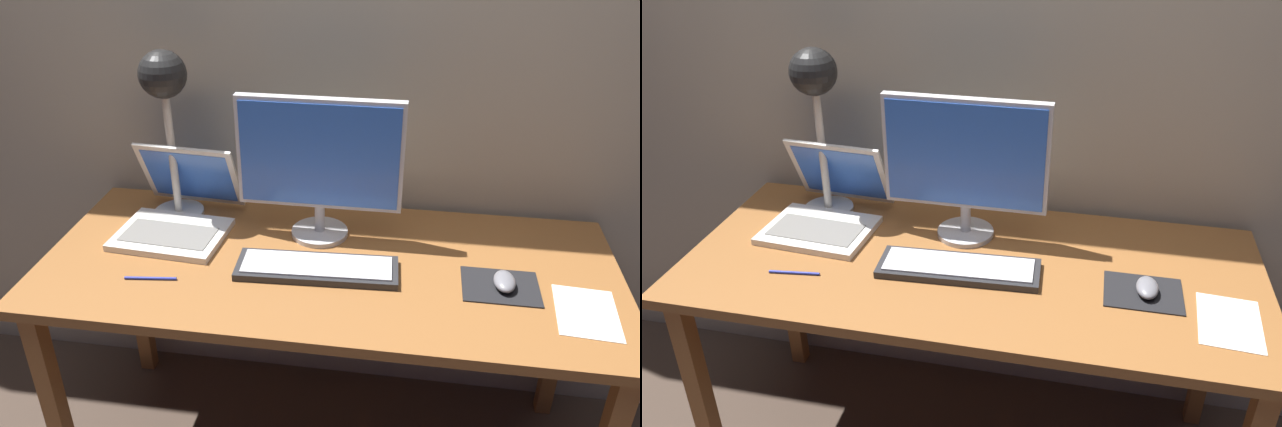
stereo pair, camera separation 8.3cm
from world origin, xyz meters
The scene contains 10 objects.
back_wall centered at (0.00, 0.40, 1.30)m, with size 4.80×0.06×2.60m, color #B2A893.
desk centered at (0.00, 0.00, 0.66)m, with size 1.60×0.70×0.74m.
monitor centered at (-0.05, 0.14, 0.98)m, with size 0.47×0.17×0.43m.
keyboard_main centered at (-0.02, -0.05, 0.75)m, with size 0.45×0.16×0.03m.
laptop centered at (-0.47, 0.14, 0.81)m, with size 0.34×0.36×0.24m.
desk_lamp centered at (-0.51, 0.20, 1.13)m, with size 0.16×0.16×0.52m.
mousepad centered at (0.47, -0.05, 0.74)m, with size 0.20×0.16×0.00m, color black.
mouse centered at (0.47, -0.05, 0.76)m, with size 0.06×0.10×0.03m, color slate.
paper_sheet_by_keyboard centered at (0.67, -0.13, 0.74)m, with size 0.15×0.21×0.00m, color white.
pen centered at (-0.46, -0.16, 0.74)m, with size 0.01×0.01×0.14m, color #2633A5.
Camera 1 is at (0.21, -1.47, 1.71)m, focal length 35.46 mm.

